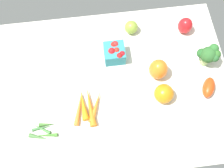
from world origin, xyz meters
TOP-DOWN VIEW (x-y plane):
  - tablecloth at (0.00, 0.00)cm, footprint 104.00×76.00cm
  - bell_pepper_red at (37.04, 23.87)cm, footprint 9.22×9.22cm
  - heirloom_tomato_orange at (20.68, -7.91)cm, footprint 8.21×8.21cm
  - heirloom_tomato_green at (12.42, 26.77)cm, footprint 6.20×6.20cm
  - okra_pile at (-30.32, -16.78)cm, footprint 11.55×8.39cm
  - broccoli_head at (42.83, 6.30)cm, footprint 9.33×7.63cm
  - carrot_bunch at (-11.25, -8.41)cm, footprint 13.68×17.74cm
  - bell_pepper_orange at (20.30, 3.01)cm, footprint 9.72×9.72cm
  - roma_tomato at (40.50, -6.93)cm, footprint 8.58×10.73cm
  - berry_basket at (2.97, 14.00)cm, footprint 9.06×9.06cm

SIDE VIEW (x-z plane):
  - tablecloth at x=0.00cm, z-range 0.00..2.00cm
  - okra_pile at x=-30.32cm, z-range 1.85..3.73cm
  - carrot_bunch at x=-11.25cm, z-range 1.88..4.86cm
  - roma_tomato at x=40.50cm, z-range 2.00..6.99cm
  - heirloom_tomato_green at x=12.42cm, z-range 2.00..8.20cm
  - berry_basket at x=2.97cm, z-range 2.03..10.04cm
  - heirloom_tomato_orange at x=20.68cm, z-range 2.00..10.21cm
  - bell_pepper_red at x=37.04cm, z-range 2.00..10.31cm
  - bell_pepper_orange at x=20.30cm, z-range 2.00..12.11cm
  - broccoli_head at x=42.83cm, z-range 3.54..14.64cm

